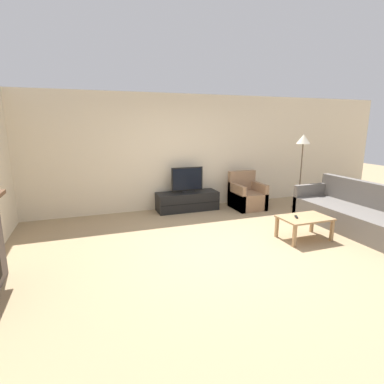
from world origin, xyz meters
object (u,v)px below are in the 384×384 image
coffee_table (305,220)px  floor_lamp (303,145)px  tv (187,181)px  armchair (247,196)px  couch (354,214)px  tv_stand (187,201)px  remote (296,217)px

coffee_table → floor_lamp: size_ratio=0.49×
tv → armchair: size_ratio=0.86×
couch → floor_lamp: 2.05m
tv → couch: bearing=-41.5°
tv → floor_lamp: (2.65, -0.71, 0.82)m
tv → floor_lamp: 2.86m
tv_stand → armchair: bearing=-12.2°
coffee_table → floor_lamp: (1.30, 1.75, 1.18)m
coffee_table → remote: size_ratio=5.75×
tv_stand → armchair: (1.42, -0.31, 0.07)m
tv → armchair: (1.42, -0.30, -0.43)m
remote → floor_lamp: size_ratio=0.09×
tv → coffee_table: (1.35, -2.46, -0.36)m
tv → floor_lamp: floor_lamp is taller
coffee_table → remote: bearing=168.1°
tv → floor_lamp: bearing=-15.1°
armchair → couch: bearing=-59.1°
remote → floor_lamp: floor_lamp is taller
tv_stand → tv: bearing=-90.0°
tv_stand → coffee_table: 2.81m
tv_stand → floor_lamp: 3.04m
couch → armchair: bearing=120.9°
coffee_table → couch: couch is taller
tv_stand → coffee_table: tv_stand is taller
tv_stand → floor_lamp: floor_lamp is taller
tv_stand → coffee_table: (1.35, -2.46, 0.13)m
remote → couch: bearing=31.7°
coffee_table → tv: bearing=118.7°
remote → couch: (1.45, 0.09, -0.13)m
armchair → remote: bearing=-96.3°
remote → tv_stand: bearing=144.3°
tv → couch: size_ratio=0.32×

